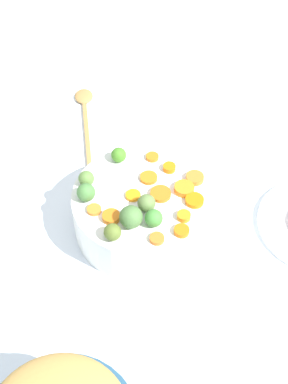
% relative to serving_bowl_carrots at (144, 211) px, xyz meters
% --- Properties ---
extents(tabletop, '(2.40, 2.40, 0.02)m').
position_rel_serving_bowl_carrots_xyz_m(tabletop, '(0.01, 0.05, -0.06)').
color(tabletop, white).
rests_on(tabletop, ground).
extents(serving_bowl_carrots, '(0.27, 0.27, 0.09)m').
position_rel_serving_bowl_carrots_xyz_m(serving_bowl_carrots, '(0.00, 0.00, 0.00)').
color(serving_bowl_carrots, white).
rests_on(serving_bowl_carrots, tabletop).
extents(carrot_slice_0, '(0.03, 0.03, 0.01)m').
position_rel_serving_bowl_carrots_xyz_m(carrot_slice_0, '(0.01, 0.11, 0.05)').
color(carrot_slice_0, orange).
rests_on(carrot_slice_0, serving_bowl_carrots).
extents(carrot_slice_1, '(0.04, 0.04, 0.01)m').
position_rel_serving_bowl_carrots_xyz_m(carrot_slice_1, '(0.09, -0.03, 0.05)').
color(carrot_slice_1, orange).
rests_on(carrot_slice_1, serving_bowl_carrots).
extents(carrot_slice_2, '(0.03, 0.03, 0.01)m').
position_rel_serving_bowl_carrots_xyz_m(carrot_slice_2, '(0.02, -0.01, 0.05)').
color(carrot_slice_2, orange).
rests_on(carrot_slice_2, serving_bowl_carrots).
extents(carrot_slice_3, '(0.05, 0.05, 0.01)m').
position_rel_serving_bowl_carrots_xyz_m(carrot_slice_3, '(-0.10, 0.04, 0.05)').
color(carrot_slice_3, orange).
rests_on(carrot_slice_3, serving_bowl_carrots).
extents(carrot_slice_4, '(0.05, 0.05, 0.01)m').
position_rel_serving_bowl_carrots_xyz_m(carrot_slice_4, '(-0.02, 0.02, 0.05)').
color(carrot_slice_4, orange).
rests_on(carrot_slice_4, serving_bowl_carrots).
extents(carrot_slice_5, '(0.04, 0.04, 0.01)m').
position_rel_serving_bowl_carrots_xyz_m(carrot_slice_5, '(0.08, 0.00, 0.05)').
color(carrot_slice_5, orange).
rests_on(carrot_slice_5, serving_bowl_carrots).
extents(carrot_slice_6, '(0.03, 0.03, 0.01)m').
position_rel_serving_bowl_carrots_xyz_m(carrot_slice_6, '(0.05, 0.09, 0.05)').
color(carrot_slice_6, orange).
rests_on(carrot_slice_6, serving_bowl_carrots).
extents(carrot_slice_7, '(0.05, 0.05, 0.01)m').
position_rel_serving_bowl_carrots_xyz_m(carrot_slice_7, '(-0.04, -0.03, 0.05)').
color(carrot_slice_7, orange).
rests_on(carrot_slice_7, serving_bowl_carrots).
extents(carrot_slice_8, '(0.05, 0.05, 0.01)m').
position_rel_serving_bowl_carrots_xyz_m(carrot_slice_8, '(-0.06, 0.04, 0.05)').
color(carrot_slice_8, orange).
rests_on(carrot_slice_8, serving_bowl_carrots).
extents(carrot_slice_9, '(0.03, 0.03, 0.01)m').
position_rel_serving_bowl_carrots_xyz_m(carrot_slice_9, '(-0.08, -0.02, 0.05)').
color(carrot_slice_9, orange).
rests_on(carrot_slice_9, serving_bowl_carrots).
extents(carrot_slice_10, '(0.04, 0.04, 0.01)m').
position_rel_serving_bowl_carrots_xyz_m(carrot_slice_10, '(-0.08, -0.06, 0.05)').
color(carrot_slice_10, orange).
rests_on(carrot_slice_10, serving_bowl_carrots).
extents(carrot_slice_11, '(0.03, 0.03, 0.01)m').
position_rel_serving_bowl_carrots_xyz_m(carrot_slice_11, '(-0.02, 0.09, 0.05)').
color(carrot_slice_11, orange).
rests_on(carrot_slice_11, serving_bowl_carrots).
extents(carrot_slice_12, '(0.04, 0.04, 0.01)m').
position_rel_serving_bowl_carrots_xyz_m(carrot_slice_12, '(-0.06, 0.07, 0.05)').
color(carrot_slice_12, orange).
rests_on(carrot_slice_12, serving_bowl_carrots).
extents(brussels_sprout_0, '(0.03, 0.03, 0.03)m').
position_rel_serving_bowl_carrots_xyz_m(brussels_sprout_0, '(-0.03, -0.10, 0.06)').
color(brussels_sprout_0, '#448426').
rests_on(brussels_sprout_0, serving_bowl_carrots).
extents(brussels_sprout_1, '(0.04, 0.04, 0.04)m').
position_rel_serving_bowl_carrots_xyz_m(brussels_sprout_1, '(0.06, 0.03, 0.07)').
color(brussels_sprout_1, '#4B753C').
rests_on(brussels_sprout_1, serving_bowl_carrots).
extents(brussels_sprout_2, '(0.03, 0.03, 0.03)m').
position_rel_serving_bowl_carrots_xyz_m(brussels_sprout_2, '(0.03, 0.06, 0.06)').
color(brussels_sprout_2, '#438837').
rests_on(brussels_sprout_2, serving_bowl_carrots).
extents(brussels_sprout_3, '(0.03, 0.03, 0.03)m').
position_rel_serving_bowl_carrots_xyz_m(brussels_sprout_3, '(0.06, -0.10, 0.06)').
color(brussels_sprout_3, '#597F3C').
rests_on(brussels_sprout_3, serving_bowl_carrots).
extents(brussels_sprout_4, '(0.03, 0.03, 0.03)m').
position_rel_serving_bowl_carrots_xyz_m(brussels_sprout_4, '(0.08, -0.07, 0.06)').
color(brussels_sprout_4, '#487D3D').
rests_on(brussels_sprout_4, serving_bowl_carrots).
extents(brussels_sprout_5, '(0.03, 0.03, 0.03)m').
position_rel_serving_bowl_carrots_xyz_m(brussels_sprout_5, '(0.11, 0.03, 0.06)').
color(brussels_sprout_5, '#566B29').
rests_on(brussels_sprout_5, serving_bowl_carrots).
extents(brussels_sprout_6, '(0.03, 0.03, 0.03)m').
position_rel_serving_bowl_carrots_xyz_m(brussels_sprout_6, '(0.02, 0.03, 0.06)').
color(brussels_sprout_6, '#5D7B40').
rests_on(brussels_sprout_6, serving_bowl_carrots).
extents(wooden_spoon, '(0.20, 0.26, 0.01)m').
position_rel_serving_bowl_carrots_xyz_m(wooden_spoon, '(-0.13, -0.35, -0.04)').
color(wooden_spoon, '#AB7E44').
rests_on(wooden_spoon, tabletop).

